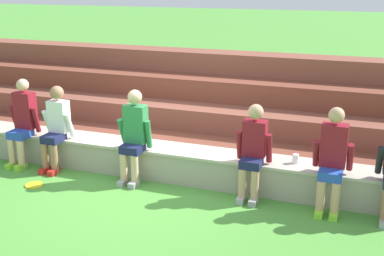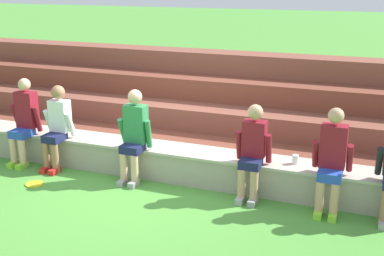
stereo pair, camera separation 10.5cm
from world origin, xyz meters
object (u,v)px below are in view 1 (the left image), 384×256
object	(u,v)px
person_center	(134,134)
frisbee	(34,185)
person_far_right	(332,158)
person_right_of_center	(253,150)
plastic_cup_middle	(296,159)
person_left_of_center	(56,126)
person_far_left	(23,121)

from	to	relation	value
person_center	frisbee	world-z (taller)	person_center
person_far_right	person_right_of_center	bearing A→B (deg)	178.44
plastic_cup_middle	person_left_of_center	bearing A→B (deg)	-175.81
person_center	frisbee	size ratio (longest dim) A/B	5.28
person_far_left	frisbee	bearing A→B (deg)	-46.29
plastic_cup_middle	frisbee	xyz separation A→B (m)	(-3.61, -0.99, -0.53)
person_left_of_center	plastic_cup_middle	xyz separation A→B (m)	(3.67, 0.27, -0.16)
person_center	person_far_right	size ratio (longest dim) A/B	1.01
person_center	person_right_of_center	xyz separation A→B (m)	(1.77, 0.04, -0.03)
person_far_left	person_center	bearing A→B (deg)	-0.75
person_far_right	plastic_cup_middle	bearing A→B (deg)	149.91
person_far_left	person_center	world-z (taller)	person_far_left
person_right_of_center	frisbee	xyz separation A→B (m)	(-3.07, -0.74, -0.68)
person_center	plastic_cup_middle	bearing A→B (deg)	7.36
person_far_left	plastic_cup_middle	world-z (taller)	person_far_left
person_far_left	frisbee	distance (m)	1.23
person_right_of_center	plastic_cup_middle	size ratio (longest dim) A/B	10.20
person_center	frisbee	bearing A→B (deg)	-151.83
person_center	plastic_cup_middle	size ratio (longest dim) A/B	10.75
person_far_right	plastic_cup_middle	size ratio (longest dim) A/B	10.68
person_far_left	plastic_cup_middle	bearing A→B (deg)	3.62
person_center	person_far_right	distance (m)	2.80
person_left_of_center	frisbee	size ratio (longest dim) A/B	5.07
person_center	person_left_of_center	bearing A→B (deg)	178.80
plastic_cup_middle	person_right_of_center	bearing A→B (deg)	-154.37
person_right_of_center	person_far_left	bearing A→B (deg)	-179.81
person_right_of_center	person_far_right	world-z (taller)	person_far_right
person_left_of_center	frisbee	world-z (taller)	person_left_of_center
person_center	person_far_right	world-z (taller)	person_center
person_far_left	person_far_right	xyz separation A→B (m)	(4.79, -0.02, -0.01)
person_right_of_center	person_far_right	bearing A→B (deg)	-1.56
person_left_of_center	person_far_right	world-z (taller)	person_far_right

